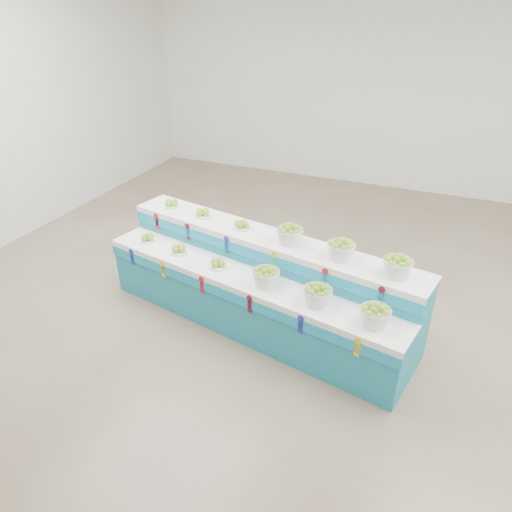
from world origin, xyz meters
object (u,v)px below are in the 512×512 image
(display_stand, at_px, (256,284))
(basket_upper_right, at_px, (398,266))
(basket_lower_left, at_px, (266,276))
(plate_upper_mid, at_px, (203,213))

(display_stand, relative_size, basket_upper_right, 13.04)
(basket_lower_left, relative_size, basket_upper_right, 1.00)
(plate_upper_mid, bearing_deg, basket_upper_right, -11.52)
(display_stand, bearing_deg, plate_upper_mid, 166.33)
(display_stand, relative_size, basket_lower_left, 13.04)
(display_stand, xyz_separation_m, basket_upper_right, (1.50, -0.07, 0.62))
(basket_lower_left, height_order, plate_upper_mid, plate_upper_mid)
(display_stand, xyz_separation_m, basket_lower_left, (0.23, -0.28, 0.32))
(display_stand, distance_m, basket_upper_right, 1.63)
(basket_lower_left, bearing_deg, display_stand, 129.62)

